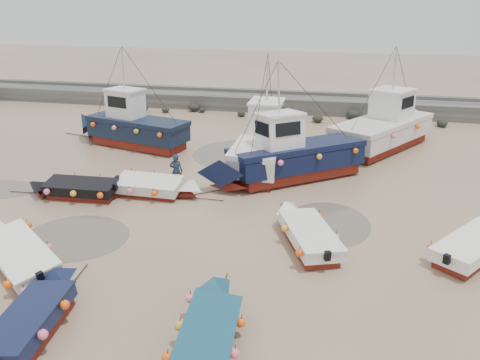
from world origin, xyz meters
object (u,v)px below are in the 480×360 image
object	(u,v)px
cabin_boat_1	(264,142)
cabin_boat_0	(130,125)
person	(177,188)
cabin_boat_2	(287,156)
cabin_boat_3	(388,126)
dinghy_6	(306,231)
dinghy_0	(18,250)
dinghy_1	(36,313)
dinghy_5	(156,185)
dinghy_2	(208,325)
dinghy_4	(75,187)
dinghy_3	(479,242)

from	to	relation	value
cabin_boat_1	cabin_boat_0	bearing A→B (deg)	171.42
person	cabin_boat_2	bearing A→B (deg)	-162.79
cabin_boat_2	cabin_boat_3	distance (m)	8.96
dinghy_6	cabin_boat_2	size ratio (longest dim) A/B	0.62
dinghy_0	cabin_boat_1	bearing A→B (deg)	6.65
dinghy_1	dinghy_5	size ratio (longest dim) A/B	1.03
dinghy_1	cabin_boat_2	world-z (taller)	cabin_boat_2
dinghy_2	cabin_boat_1	xyz separation A→B (m)	(-0.50, 14.99, 0.77)
cabin_boat_2	dinghy_1	bearing A→B (deg)	120.20
cabin_boat_1	cabin_boat_3	world-z (taller)	same
dinghy_2	cabin_boat_1	size ratio (longest dim) A/B	0.52
dinghy_0	cabin_boat_2	bearing A→B (deg)	-3.98
dinghy_0	dinghy_4	size ratio (longest dim) A/B	0.99
cabin_boat_0	person	bearing A→B (deg)	-124.88
dinghy_2	cabin_boat_2	size ratio (longest dim) A/B	0.59
dinghy_6	cabin_boat_2	world-z (taller)	cabin_boat_2
dinghy_2	dinghy_6	distance (m)	6.71
cabin_boat_2	cabin_boat_0	bearing A→B (deg)	34.92
dinghy_1	dinghy_0	bearing A→B (deg)	127.26
dinghy_3	cabin_boat_3	xyz separation A→B (m)	(-2.24, 13.00, 0.78)
dinghy_5	cabin_boat_1	size ratio (longest dim) A/B	0.53
dinghy_2	cabin_boat_3	distance (m)	20.75
dinghy_0	dinghy_5	size ratio (longest dim) A/B	1.04
dinghy_2	person	distance (m)	11.46
dinghy_1	dinghy_6	distance (m)	10.19
person	dinghy_2	bearing A→B (deg)	107.97
cabin_boat_0	cabin_boat_2	bearing A→B (deg)	-95.28
dinghy_0	dinghy_1	distance (m)	4.26
dinghy_1	cabin_boat_3	size ratio (longest dim) A/B	0.60
dinghy_0	dinghy_4	world-z (taller)	same
dinghy_5	dinghy_4	bearing A→B (deg)	-74.75
dinghy_2	cabin_boat_3	world-z (taller)	cabin_boat_3
dinghy_6	dinghy_1	bearing A→B (deg)	-161.00
dinghy_2	dinghy_4	bearing A→B (deg)	133.22
cabin_boat_0	cabin_boat_1	bearing A→B (deg)	-85.38
dinghy_1	dinghy_2	bearing A→B (deg)	1.36
cabin_boat_3	dinghy_1	bearing A→B (deg)	-84.78
dinghy_5	cabin_boat_0	size ratio (longest dim) A/B	0.57
cabin_boat_1	cabin_boat_2	bearing A→B (deg)	-53.65
cabin_boat_0	cabin_boat_2	xyz separation A→B (m)	(10.51, -3.95, -0.02)
dinghy_0	dinghy_3	world-z (taller)	same
dinghy_3	dinghy_6	bearing A→B (deg)	-137.21
dinghy_1	person	bearing A→B (deg)	81.90
dinghy_0	cabin_boat_2	xyz separation A→B (m)	(9.05, 9.99, 0.80)
dinghy_1	dinghy_5	bearing A→B (deg)	85.47
dinghy_1	dinghy_3	bearing A→B (deg)	22.53
cabin_boat_0	cabin_boat_1	xyz separation A→B (m)	(8.98, -1.70, -0.03)
dinghy_1	person	distance (m)	11.09
dinghy_2	person	xyz separation A→B (m)	(-4.38, 10.57, -0.56)
dinghy_2	cabin_boat_0	bearing A→B (deg)	116.55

